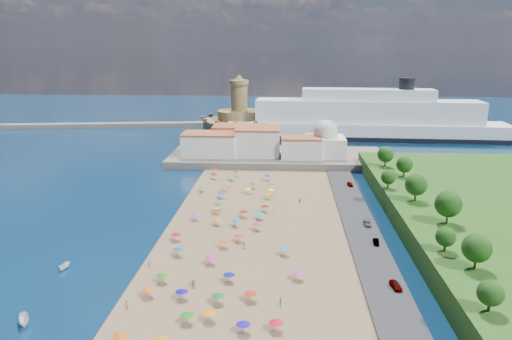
{
  "coord_description": "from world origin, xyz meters",
  "views": [
    {
      "loc": [
        13.59,
        -133.5,
        47.98
      ],
      "look_at": [
        4.0,
        25.0,
        8.0
      ],
      "focal_mm": 35.0,
      "sensor_mm": 36.0,
      "label": 1
    }
  ],
  "objects": [
    {
      "name": "beach_parasols",
      "position": [
        -1.14,
        -11.12,
        2.15
      ],
      "size": [
        32.86,
        118.5,
        2.2
      ],
      "color": "gray",
      "rests_on": "beach"
    },
    {
      "name": "terrace",
      "position": [
        10.0,
        73.0,
        1.5
      ],
      "size": [
        90.0,
        36.0,
        3.0
      ],
      "primitive_type": "cube",
      "color": "#59544C",
      "rests_on": "ground"
    },
    {
      "name": "domed_building",
      "position": [
        30.0,
        71.0,
        8.97
      ],
      "size": [
        16.0,
        16.0,
        15.0
      ],
      "color": "silver",
      "rests_on": "terrace"
    },
    {
      "name": "beachgoers",
      "position": [
        0.53,
        -5.21,
        1.15
      ],
      "size": [
        35.66,
        90.15,
        1.88
      ],
      "color": "tan",
      "rests_on": "beach"
    },
    {
      "name": "jetty",
      "position": [
        -12.0,
        108.0,
        1.2
      ],
      "size": [
        18.0,
        70.0,
        2.4
      ],
      "primitive_type": "cube",
      "color": "#59544C",
      "rests_on": "ground"
    },
    {
      "name": "ground",
      "position": [
        0.0,
        0.0,
        0.0
      ],
      "size": [
        700.0,
        700.0,
        0.0
      ],
      "primitive_type": "plane",
      "color": "#071938",
      "rests_on": "ground"
    },
    {
      "name": "waterfront_buildings",
      "position": [
        -3.05,
        73.64,
        7.88
      ],
      "size": [
        57.0,
        29.0,
        11.0
      ],
      "color": "silver",
      "rests_on": "terrace"
    },
    {
      "name": "parked_cars",
      "position": [
        36.0,
        -8.01,
        1.36
      ],
      "size": [
        2.27,
        78.78,
        1.38
      ],
      "color": "gray",
      "rests_on": "promenade"
    },
    {
      "name": "hillside_trees",
      "position": [
        49.9,
        -5.4,
        10.33
      ],
      "size": [
        13.61,
        104.44,
        8.23
      ],
      "color": "#382314",
      "rests_on": "hillside"
    },
    {
      "name": "moored_boats",
      "position": [
        -32.8,
        -50.22,
        0.79
      ],
      "size": [
        5.36,
        26.5,
        1.69
      ],
      "color": "white",
      "rests_on": "ground"
    },
    {
      "name": "fortress",
      "position": [
        -12.0,
        138.0,
        6.68
      ],
      "size": [
        40.0,
        40.0,
        32.4
      ],
      "color": "#97804B",
      "rests_on": "ground"
    },
    {
      "name": "cruise_ship",
      "position": [
        55.66,
        128.29,
        9.38
      ],
      "size": [
        145.78,
        28.19,
        31.67
      ],
      "color": "black",
      "rests_on": "ground"
    },
    {
      "name": "breakwater",
      "position": [
        -110.0,
        153.0,
        1.3
      ],
      "size": [
        199.03,
        34.77,
        2.6
      ],
      "primitive_type": "cube",
      "rotation": [
        0.0,
        0.0,
        0.14
      ],
      "color": "#59544C",
      "rests_on": "ground"
    }
  ]
}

